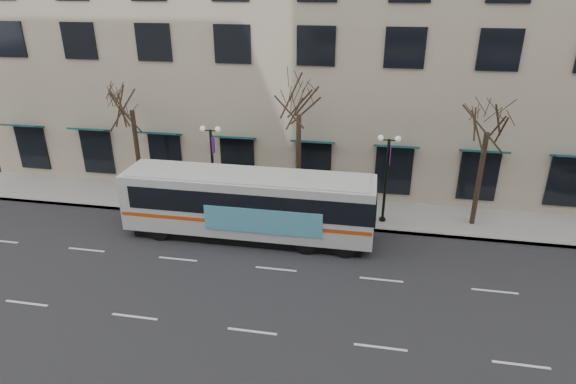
% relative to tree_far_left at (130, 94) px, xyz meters
% --- Properties ---
extents(ground, '(160.00, 160.00, 0.00)m').
position_rel_tree_far_left_xyz_m(ground, '(10.00, -8.80, -6.70)').
color(ground, black).
rests_on(ground, ground).
extents(sidewalk_far, '(80.00, 4.00, 0.15)m').
position_rel_tree_far_left_xyz_m(sidewalk_far, '(15.00, 0.20, -6.62)').
color(sidewalk_far, gray).
rests_on(sidewalk_far, ground).
extents(tree_far_left, '(3.60, 3.60, 8.34)m').
position_rel_tree_far_left_xyz_m(tree_far_left, '(0.00, 0.00, 0.00)').
color(tree_far_left, black).
rests_on(tree_far_left, ground).
extents(tree_far_mid, '(3.60, 3.60, 8.55)m').
position_rel_tree_far_left_xyz_m(tree_far_mid, '(10.00, 0.00, 0.21)').
color(tree_far_mid, black).
rests_on(tree_far_mid, ground).
extents(tree_far_right, '(3.60, 3.60, 8.06)m').
position_rel_tree_far_left_xyz_m(tree_far_right, '(20.00, 0.00, -0.28)').
color(tree_far_right, black).
rests_on(tree_far_right, ground).
extents(lamp_post_left, '(1.22, 0.45, 5.21)m').
position_rel_tree_far_left_xyz_m(lamp_post_left, '(5.01, -0.60, -3.75)').
color(lamp_post_left, black).
rests_on(lamp_post_left, ground).
extents(lamp_post_right, '(1.22, 0.45, 5.21)m').
position_rel_tree_far_left_xyz_m(lamp_post_right, '(15.01, -0.60, -3.75)').
color(lamp_post_right, black).
rests_on(lamp_post_right, ground).
extents(city_bus, '(13.28, 2.97, 3.60)m').
position_rel_tree_far_left_xyz_m(city_bus, '(7.99, -3.50, -4.73)').
color(city_bus, silver).
rests_on(city_bus, ground).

